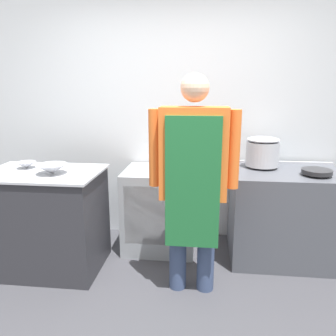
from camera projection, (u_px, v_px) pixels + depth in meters
wall_back at (176, 115)px, 3.49m from camera, size 8.00×0.05×2.70m
prep_counter at (47, 220)px, 2.97m from camera, size 1.02×0.70×0.92m
stove at (285, 215)px, 3.16m from camera, size 1.03×0.74×0.89m
fridge_unit at (160, 209)px, 3.37m from camera, size 0.71×0.63×0.83m
person_cook at (193, 173)px, 2.50m from camera, size 0.69×0.24×1.73m
mixing_bowl at (52, 169)px, 2.77m from camera, size 0.26×0.26×0.08m
small_bowl at (26, 165)px, 2.97m from camera, size 0.17×0.17×0.06m
stock_pot at (262, 151)px, 3.16m from camera, size 0.31×0.31×0.28m
saute_pan at (317, 171)px, 2.90m from camera, size 0.26×0.26×0.04m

